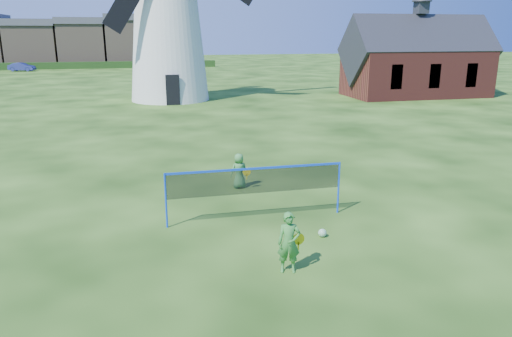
{
  "coord_description": "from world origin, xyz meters",
  "views": [
    {
      "loc": [
        -2.82,
        -12.23,
        5.15
      ],
      "look_at": [
        0.2,
        0.5,
        1.5
      ],
      "focal_mm": 34.15,
      "sensor_mm": 36.0,
      "label": 1
    }
  ],
  "objects_px": {
    "chapel": "(417,62)",
    "play_ball": "(322,233)",
    "player_girl": "(289,243)",
    "windmill": "(167,16)",
    "badminton_net": "(256,182)",
    "car_right": "(22,67)",
    "player_boy": "(239,171)"
  },
  "relations": [
    {
      "from": "car_right",
      "to": "player_girl",
      "type": "bearing_deg",
      "value": -150.67
    },
    {
      "from": "badminton_net",
      "to": "play_ball",
      "type": "relative_size",
      "value": 22.95
    },
    {
      "from": "badminton_net",
      "to": "car_right",
      "type": "relative_size",
      "value": 1.42
    },
    {
      "from": "player_girl",
      "to": "chapel",
      "type": "bearing_deg",
      "value": 67.99
    },
    {
      "from": "play_ball",
      "to": "car_right",
      "type": "distance_m",
      "value": 67.1
    },
    {
      "from": "badminton_net",
      "to": "player_boy",
      "type": "bearing_deg",
      "value": 87.49
    },
    {
      "from": "chapel",
      "to": "badminton_net",
      "type": "xyz_separation_m",
      "value": [
        -19.65,
        -24.62,
        -1.69
      ]
    },
    {
      "from": "windmill",
      "to": "player_girl",
      "type": "relative_size",
      "value": 13.17
    },
    {
      "from": "badminton_net",
      "to": "chapel",
      "type": "bearing_deg",
      "value": 51.41
    },
    {
      "from": "player_boy",
      "to": "player_girl",
      "type": "bearing_deg",
      "value": 79.07
    },
    {
      "from": "badminton_net",
      "to": "play_ball",
      "type": "xyz_separation_m",
      "value": [
        1.42,
        -1.59,
        -1.03
      ]
    },
    {
      "from": "windmill",
      "to": "player_girl",
      "type": "bearing_deg",
      "value": -88.77
    },
    {
      "from": "badminton_net",
      "to": "player_girl",
      "type": "distance_m",
      "value": 3.26
    },
    {
      "from": "player_boy",
      "to": "badminton_net",
      "type": "bearing_deg",
      "value": 77.85
    },
    {
      "from": "chapel",
      "to": "player_girl",
      "type": "bearing_deg",
      "value": -125.22
    },
    {
      "from": "chapel",
      "to": "car_right",
      "type": "relative_size",
      "value": 3.35
    },
    {
      "from": "player_boy",
      "to": "car_right",
      "type": "distance_m",
      "value": 62.3
    },
    {
      "from": "player_girl",
      "to": "player_boy",
      "type": "height_order",
      "value": "player_girl"
    },
    {
      "from": "player_girl",
      "to": "player_boy",
      "type": "bearing_deg",
      "value": 101.9
    },
    {
      "from": "badminton_net",
      "to": "car_right",
      "type": "height_order",
      "value": "badminton_net"
    },
    {
      "from": "player_girl",
      "to": "player_boy",
      "type": "distance_m",
      "value": 6.26
    },
    {
      "from": "badminton_net",
      "to": "play_ball",
      "type": "bearing_deg",
      "value": -48.31
    },
    {
      "from": "badminton_net",
      "to": "car_right",
      "type": "bearing_deg",
      "value": 106.87
    },
    {
      "from": "player_boy",
      "to": "play_ball",
      "type": "relative_size",
      "value": 5.49
    },
    {
      "from": "badminton_net",
      "to": "car_right",
      "type": "xyz_separation_m",
      "value": [
        -18.9,
        62.35,
        -0.56
      ]
    },
    {
      "from": "player_girl",
      "to": "play_ball",
      "type": "bearing_deg",
      "value": 62.14
    },
    {
      "from": "badminton_net",
      "to": "player_girl",
      "type": "bearing_deg",
      "value": -90.16
    },
    {
      "from": "chapel",
      "to": "player_girl",
      "type": "relative_size",
      "value": 8.52
    },
    {
      "from": "player_girl",
      "to": "windmill",
      "type": "bearing_deg",
      "value": 104.43
    },
    {
      "from": "badminton_net",
      "to": "play_ball",
      "type": "height_order",
      "value": "badminton_net"
    },
    {
      "from": "chapel",
      "to": "play_ball",
      "type": "height_order",
      "value": "chapel"
    },
    {
      "from": "windmill",
      "to": "player_boy",
      "type": "relative_size",
      "value": 15.22
    }
  ]
}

